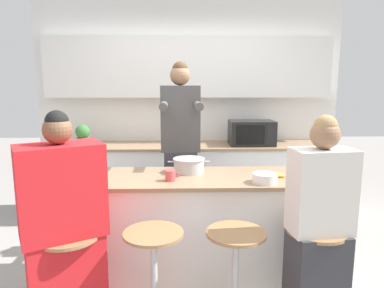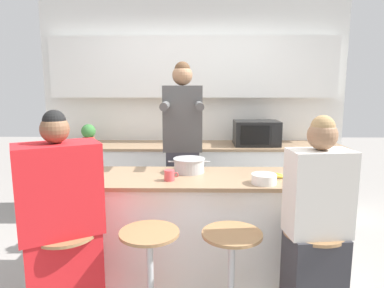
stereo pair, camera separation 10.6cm
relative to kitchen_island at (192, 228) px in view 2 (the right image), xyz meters
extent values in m
plane|color=gray|center=(0.00, 0.00, -0.45)|extent=(16.00, 16.00, 0.00)
cube|color=silver|center=(0.00, 1.86, 0.90)|extent=(3.89, 0.06, 2.70)
cube|color=white|center=(0.00, 1.75, 1.38)|extent=(3.58, 0.16, 0.75)
cube|color=white|center=(0.00, 1.50, -0.02)|extent=(3.58, 0.62, 0.85)
cube|color=#937556|center=(0.00, 1.50, 0.42)|extent=(3.61, 0.65, 0.03)
cube|color=black|center=(0.00, 0.00, -0.42)|extent=(1.84, 0.54, 0.06)
cube|color=white|center=(0.00, 0.00, 0.01)|extent=(1.92, 0.62, 0.79)
cube|color=#937556|center=(0.00, 0.00, 0.42)|extent=(1.96, 0.66, 0.03)
cylinder|color=#B7BABC|center=(-0.78, -0.64, -0.11)|extent=(0.04, 0.04, 0.65)
cylinder|color=#997047|center=(-0.78, -0.64, 0.23)|extent=(0.38, 0.38, 0.02)
cylinder|color=#B7BABC|center=(-0.26, -0.61, -0.11)|extent=(0.04, 0.04, 0.65)
cylinder|color=#997047|center=(-0.26, -0.61, 0.23)|extent=(0.38, 0.38, 0.02)
cylinder|color=#B7BABC|center=(0.26, -0.62, -0.11)|extent=(0.04, 0.04, 0.65)
cylinder|color=#997047|center=(0.26, -0.62, 0.23)|extent=(0.38, 0.38, 0.02)
cylinder|color=#B7BABC|center=(0.78, -0.60, -0.11)|extent=(0.04, 0.04, 0.65)
cylinder|color=#997047|center=(0.78, -0.60, 0.23)|extent=(0.38, 0.38, 0.02)
cube|color=#383842|center=(-0.10, 0.61, 0.04)|extent=(0.32, 0.23, 0.98)
cube|color=#4C4C4C|center=(-0.10, 0.61, 0.84)|extent=(0.38, 0.23, 0.62)
cylinder|color=#4C4C4C|center=(-0.24, 0.32, 0.98)|extent=(0.08, 0.34, 0.07)
cylinder|color=#4C4C4C|center=(0.06, 0.33, 0.98)|extent=(0.08, 0.34, 0.07)
sphere|color=#936B4C|center=(-0.10, 0.61, 1.25)|extent=(0.20, 0.20, 0.19)
sphere|color=#513823|center=(-0.10, 0.61, 1.30)|extent=(0.15, 0.15, 0.15)
cube|color=red|center=(-0.81, -0.64, -0.10)|extent=(0.52, 0.45, 0.69)
cube|color=red|center=(-0.81, -0.64, 0.52)|extent=(0.57, 0.49, 0.57)
sphere|color=brown|center=(-0.81, -0.64, 0.89)|extent=(0.23, 0.23, 0.17)
sphere|color=black|center=(-0.81, -0.64, 0.94)|extent=(0.19, 0.19, 0.14)
cube|color=#333338|center=(0.78, -0.64, -0.10)|extent=(0.36, 0.30, 0.69)
cube|color=silver|center=(0.78, -0.64, 0.51)|extent=(0.40, 0.26, 0.53)
sphere|color=#936B4C|center=(0.78, -0.64, 0.86)|extent=(0.20, 0.20, 0.18)
sphere|color=#A37F51|center=(0.78, -0.64, 0.91)|extent=(0.16, 0.16, 0.14)
cylinder|color=#B7BABC|center=(-0.02, 0.13, 0.49)|extent=(0.25, 0.25, 0.11)
cylinder|color=#B7BABC|center=(-0.02, 0.13, 0.55)|extent=(0.27, 0.27, 0.01)
cylinder|color=#B7BABC|center=(-0.17, 0.13, 0.53)|extent=(0.05, 0.01, 0.01)
cylinder|color=#B7BABC|center=(0.13, 0.13, 0.53)|extent=(0.05, 0.01, 0.01)
cylinder|color=white|center=(0.53, -0.20, 0.47)|extent=(0.18, 0.18, 0.07)
cylinder|color=#DB4C51|center=(-0.17, -0.13, 0.48)|extent=(0.08, 0.08, 0.08)
torus|color=#DB4C51|center=(-0.12, -0.13, 0.48)|extent=(0.04, 0.01, 0.04)
ellipsoid|color=yellow|center=(0.67, -0.07, 0.45)|extent=(0.10, 0.04, 0.04)
ellipsoid|color=yellow|center=(0.65, -0.04, 0.45)|extent=(0.08, 0.09, 0.04)
ellipsoid|color=yellow|center=(0.70, -0.04, 0.45)|extent=(0.08, 0.09, 0.04)
cube|color=#7A428E|center=(-0.89, 0.23, 0.51)|extent=(0.07, 0.07, 0.16)
cylinder|color=white|center=(-0.89, 0.23, 0.60)|extent=(0.03, 0.03, 0.02)
cube|color=black|center=(0.76, 1.46, 0.58)|extent=(0.54, 0.37, 0.30)
cube|color=black|center=(0.71, 1.27, 0.58)|extent=(0.33, 0.01, 0.22)
cube|color=black|center=(0.95, 1.27, 0.58)|extent=(0.10, 0.01, 0.24)
cylinder|color=#93563D|center=(-1.29, 1.50, 0.48)|extent=(0.14, 0.14, 0.09)
sphere|color=#387538|center=(-1.29, 1.50, 0.60)|extent=(0.17, 0.17, 0.17)
camera|label=1|loc=(-0.07, -2.65, 1.15)|focal=32.00mm
camera|label=2|loc=(0.04, -2.65, 1.15)|focal=32.00mm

